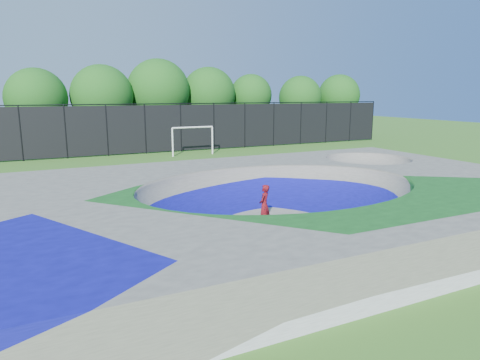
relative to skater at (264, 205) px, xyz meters
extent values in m
plane|color=#32661C|center=(0.78, 0.18, -0.78)|extent=(120.00, 120.00, 0.00)
cube|color=gray|center=(0.78, 0.18, -0.03)|extent=(22.00, 14.00, 1.50)
imported|color=red|center=(0.00, 0.00, 0.00)|extent=(0.67, 0.65, 1.55)
cube|color=black|center=(0.00, 0.00, -0.75)|extent=(0.73, 0.69, 0.05)
cylinder|color=white|center=(2.24, 18.61, 0.33)|extent=(0.12, 0.12, 2.22)
cylinder|color=white|center=(5.57, 18.61, 0.33)|extent=(0.12, 0.12, 2.22)
cylinder|color=white|center=(3.91, 18.61, 1.44)|extent=(3.32, 0.12, 0.12)
cylinder|color=black|center=(-8.22, 21.18, 1.22)|extent=(0.09, 0.09, 4.00)
cylinder|color=black|center=(-5.22, 21.18, 1.22)|extent=(0.09, 0.09, 4.00)
cylinder|color=black|center=(-2.22, 21.18, 1.22)|extent=(0.09, 0.09, 4.00)
cylinder|color=black|center=(0.78, 21.18, 1.22)|extent=(0.09, 0.09, 4.00)
cylinder|color=black|center=(3.78, 21.18, 1.22)|extent=(0.09, 0.09, 4.00)
cylinder|color=black|center=(6.78, 21.18, 1.22)|extent=(0.09, 0.09, 4.00)
cylinder|color=black|center=(9.78, 21.18, 1.22)|extent=(0.09, 0.09, 4.00)
cylinder|color=black|center=(12.78, 21.18, 1.22)|extent=(0.09, 0.09, 4.00)
cylinder|color=black|center=(15.78, 21.18, 1.22)|extent=(0.09, 0.09, 4.00)
cylinder|color=black|center=(18.78, 21.18, 1.22)|extent=(0.09, 0.09, 4.00)
cylinder|color=black|center=(21.78, 21.18, 1.22)|extent=(0.09, 0.09, 4.00)
cylinder|color=black|center=(24.78, 21.18, 1.22)|extent=(0.09, 0.09, 4.00)
cube|color=black|center=(0.78, 21.18, 1.22)|extent=(48.00, 0.03, 3.80)
cylinder|color=black|center=(0.78, 21.18, 3.22)|extent=(48.00, 0.08, 0.08)
cylinder|color=#4D3226|center=(-6.92, 25.87, 0.53)|extent=(0.44, 0.44, 2.61)
sphere|color=#185516|center=(-6.92, 25.87, 3.67)|extent=(4.90, 4.90, 4.90)
cylinder|color=#4D3226|center=(-1.73, 26.02, 0.54)|extent=(0.44, 0.44, 2.63)
sphere|color=#185516|center=(-1.73, 26.02, 3.86)|extent=(5.35, 5.35, 5.35)
cylinder|color=#4D3226|center=(3.50, 26.71, 0.69)|extent=(0.44, 0.44, 2.92)
sphere|color=#185516|center=(3.50, 26.71, 4.33)|extent=(5.81, 5.81, 5.81)
cylinder|color=#4D3226|center=(8.74, 27.18, 0.62)|extent=(0.44, 0.44, 2.78)
sphere|color=#185516|center=(8.74, 27.18, 4.00)|extent=(5.30, 5.30, 5.30)
cylinder|color=#4D3226|center=(13.51, 27.21, 0.73)|extent=(0.44, 0.44, 3.02)
sphere|color=#185516|center=(13.51, 27.21, 3.87)|extent=(4.35, 4.35, 4.35)
cylinder|color=#4D3226|center=(19.75, 27.32, 0.54)|extent=(0.44, 0.44, 2.62)
sphere|color=#185516|center=(19.75, 27.32, 3.62)|extent=(4.73, 4.73, 4.73)
cylinder|color=#4D3226|center=(25.07, 27.24, 0.63)|extent=(0.44, 0.44, 2.81)
sphere|color=#185516|center=(25.07, 27.24, 3.83)|extent=(4.80, 4.80, 4.80)
camera|label=1|loc=(-7.49, -13.34, 4.05)|focal=32.00mm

